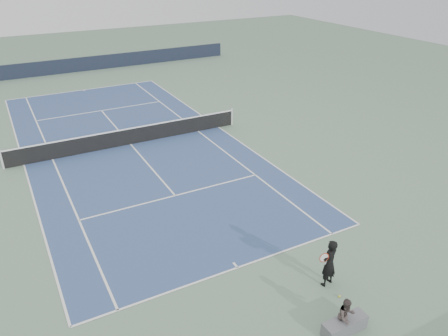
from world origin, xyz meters
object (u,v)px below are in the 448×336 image
tennis_net (130,136)px  spectator_bench (345,321)px  tennis_player (329,263)px  tennis_ball (339,296)px

tennis_net → spectator_bench: size_ratio=9.38×
tennis_player → spectator_bench: tennis_player is taller
tennis_net → spectator_bench: (1.27, -15.67, -0.10)m
tennis_player → spectator_bench: 2.01m
tennis_ball → spectator_bench: size_ratio=0.05×
tennis_net → tennis_ball: bearing=-81.9°
tennis_net → tennis_ball: size_ratio=172.54×
tennis_player → tennis_ball: (-0.05, -0.67, -0.80)m
tennis_net → spectator_bench: 15.72m
spectator_bench → tennis_net: bearing=94.6°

